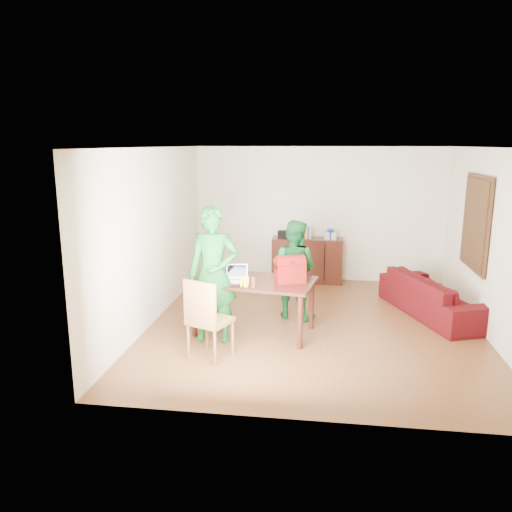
# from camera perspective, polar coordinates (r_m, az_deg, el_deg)

# --- Properties ---
(room) EXTENTS (5.20, 5.70, 2.90)m
(room) POSITION_cam_1_polar(r_m,az_deg,el_deg) (7.63, 6.90, 1.72)
(room) COLOR #402310
(room) RESTS_ON ground
(table) EXTENTS (1.86, 1.24, 0.81)m
(table) POSITION_cam_1_polar(r_m,az_deg,el_deg) (7.31, -0.22, -3.54)
(table) COLOR black
(table) RESTS_ON ground
(chair) EXTENTS (0.64, 0.63, 1.08)m
(chair) POSITION_cam_1_polar(r_m,az_deg,el_deg) (6.62, -5.30, -8.95)
(chair) COLOR brown
(chair) RESTS_ON ground
(person_near) EXTENTS (0.74, 0.53, 1.93)m
(person_near) POSITION_cam_1_polar(r_m,az_deg,el_deg) (7.01, -4.91, -2.11)
(person_near) COLOR #145C1E
(person_near) RESTS_ON ground
(person_far) EXTENTS (0.94, 0.84, 1.59)m
(person_far) POSITION_cam_1_polar(r_m,az_deg,el_deg) (7.98, 4.32, -1.52)
(person_far) COLOR #135925
(person_far) RESTS_ON ground
(laptop) EXTENTS (0.34, 0.26, 0.22)m
(laptop) POSITION_cam_1_polar(r_m,az_deg,el_deg) (7.23, -2.20, -2.54)
(laptop) COLOR white
(laptop) RESTS_ON table
(bananas) EXTENTS (0.19, 0.14, 0.07)m
(bananas) POSITION_cam_1_polar(r_m,az_deg,el_deg) (6.90, -1.33, -3.36)
(bananas) COLOR gold
(bananas) RESTS_ON table
(bottle) EXTENTS (0.07, 0.07, 0.18)m
(bottle) POSITION_cam_1_polar(r_m,az_deg,el_deg) (6.88, -0.29, -2.91)
(bottle) COLOR #5C2515
(bottle) RESTS_ON table
(red_bag) EXTENTS (0.47, 0.36, 0.31)m
(red_bag) POSITION_cam_1_polar(r_m,az_deg,el_deg) (7.16, 3.91, -1.79)
(red_bag) COLOR maroon
(red_bag) RESTS_ON table
(sofa) EXTENTS (1.61, 2.38, 0.65)m
(sofa) POSITION_cam_1_polar(r_m,az_deg,el_deg) (8.68, 19.74, -4.29)
(sofa) COLOR #330806
(sofa) RESTS_ON ground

